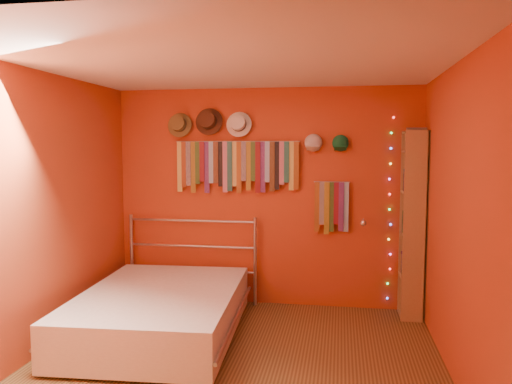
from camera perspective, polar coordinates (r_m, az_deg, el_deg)
The scene contains 16 objects.
ground at distance 4.41m, azimuth -2.54°, elevation -19.37°, with size 3.50×3.50×0.00m, color #4F371B.
back_wall at distance 5.76m, azimuth 1.09°, elevation -0.61°, with size 3.50×0.02×2.50m, color #A2351A.
right_wall at distance 4.06m, azimuth 22.32°, elevation -3.47°, with size 0.02×3.50×2.50m, color #A2351A.
left_wall at distance 4.74m, azimuth -23.76°, elevation -2.32°, with size 0.02×3.50×2.50m, color #A2351A.
ceiling at distance 4.07m, azimuth -2.69°, elevation 14.61°, with size 3.50×3.50×0.02m, color white.
tie_rack at distance 5.73m, azimuth -2.26°, elevation 3.22°, with size 1.45×0.03×0.60m.
small_tie_rack at distance 5.64m, azimuth 8.62°, elevation -1.51°, with size 0.40×0.03×0.60m.
fedora_olive at distance 5.88m, azimuth -8.82°, elevation 7.66°, with size 0.29×0.16×0.28m.
fedora_brown at distance 5.78m, azimuth -5.49°, elevation 8.12°, with size 0.32×0.17×0.31m.
fedora_white at distance 5.70m, azimuth -2.03°, elevation 7.83°, with size 0.29×0.16×0.29m.
cap_white at distance 5.62m, azimuth 6.56°, elevation 5.59°, with size 0.19×0.24×0.19m.
cap_green at distance 5.62m, azimuth 9.63°, elevation 5.52°, with size 0.18×0.23×0.18m.
fairy_lights at distance 5.70m, azimuth 15.06°, elevation -1.93°, with size 0.05×0.02×2.04m.
reading_lamp at distance 5.51m, azimuth 12.15°, elevation -3.44°, with size 0.07×0.29×0.08m.
bookshelf at distance 5.57m, azimuth 17.87°, elevation -3.48°, with size 0.25×0.34×2.00m.
bed at distance 5.08m, azimuth -10.89°, elevation -13.24°, with size 1.66×2.16×1.02m.
Camera 1 is at (0.86, -3.92, 1.84)m, focal length 35.00 mm.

